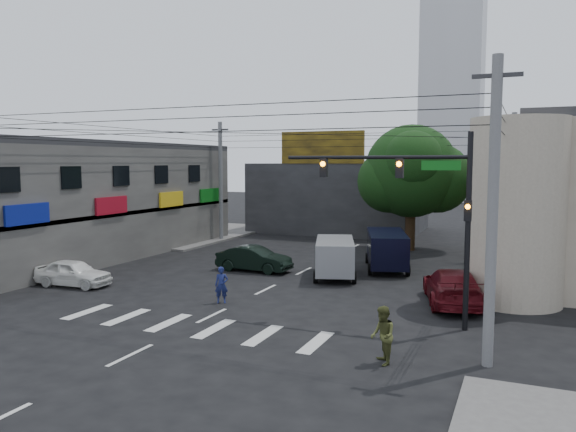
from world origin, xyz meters
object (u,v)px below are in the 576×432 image
Objects in this scene: maroon_sedan at (453,287)px; traffic_officer at (222,285)px; traffic_gantry at (421,197)px; navy_van at (387,251)px; utility_pole_far_left at (221,182)px; white_compact at (73,273)px; utility_pole_near_right at (492,214)px; dark_sedan at (254,259)px; pedestrian_olive at (383,335)px; silver_minivan at (335,258)px; street_tree at (411,171)px; utility_pole_far_right at (512,186)px.

maroon_sedan is 9.99m from traffic_officer.
traffic_gantry is at bearing 63.49° from maroon_sedan.
navy_van is 11.51m from traffic_officer.
white_compact is at bearing -85.32° from utility_pole_far_left.
dark_sedan is at bearing 141.43° from utility_pole_near_right.
utility_pole_far_left is 28.40m from pedestrian_olive.
traffic_officer is (-2.78, -7.22, -0.20)m from silver_minivan.
traffic_officer is at bearing 7.26° from maroon_sedan.
utility_pole_far_left is 20.03m from traffic_officer.
navy_van is at bearing -61.22° from dark_sedan.
pedestrian_olive is at bearing -93.38° from traffic_gantry.
street_tree is 1.21× the size of traffic_gantry.
navy_van is at bearing 114.55° from utility_pole_near_right.
traffic_gantry is at bearing -78.01° from street_tree.
maroon_sedan is (-1.89, -13.33, -3.83)m from utility_pole_far_right.
utility_pole_near_right is 14.06m from silver_minivan.
traffic_gantry is 25.00m from utility_pole_far_left.
utility_pole_far_right is 1.61× the size of maroon_sedan.
utility_pole_far_left reaches higher than traffic_gantry.
traffic_officer is at bearing 137.92° from navy_van.
traffic_gantry is at bearing -98.94° from utility_pole_far_right.
utility_pole_far_left reaches higher than silver_minivan.
traffic_officer is at bearing -179.83° from traffic_gantry.
traffic_officer is (-8.50, -0.02, -4.04)m from traffic_gantry.
traffic_gantry is 4.04× the size of pedestrian_olive.
utility_pole_near_right is 20.50m from utility_pole_far_right.
utility_pole_near_right and utility_pole_far_left have the same top height.
navy_van reaches higher than dark_sedan.
traffic_officer is at bearing -145.80° from pedestrian_olive.
traffic_gantry reaches higher than navy_van.
utility_pole_far_right is at bearing 145.54° from pedestrian_olive.
utility_pole_far_left is at bearing 180.00° from utility_pole_far_right.
traffic_officer is (9.83, -17.03, -3.80)m from utility_pole_far_left.
street_tree is 1.73× the size of silver_minivan.
traffic_officer is 9.42m from pedestrian_olive.
white_compact is at bearing 110.84° from navy_van.
utility_pole_near_right is at bearing -105.00° from white_compact.
utility_pole_near_right is 1.00× the size of utility_pole_far_right.
pedestrian_olive is at bearing -173.88° from silver_minivan.
traffic_gantry reaches higher than dark_sedan.
maroon_sedan is at bearing 104.78° from utility_pole_near_right.
utility_pole_far_left is 1.83× the size of silver_minivan.
maroon_sedan is 7.40m from silver_minivan.
navy_van reaches higher than traffic_officer.
traffic_officer is at bearing -60.01° from utility_pole_far_left.
utility_pole_near_right is at bearing -127.30° from dark_sedan.
utility_pole_far_left is 21.00m from utility_pole_far_right.
traffic_gantry is 1.43× the size of silver_minivan.
utility_pole_far_right reaches higher than dark_sedan.
silver_minivan is (-6.51, 3.51, 0.22)m from maroon_sedan.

